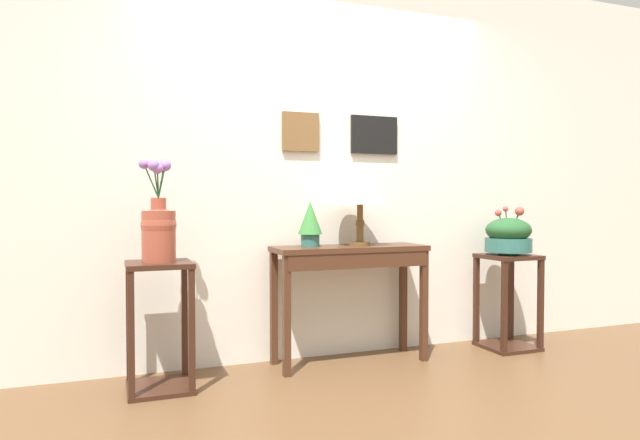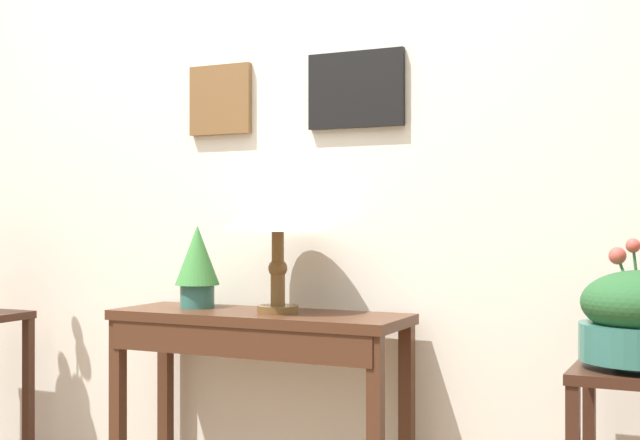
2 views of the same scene
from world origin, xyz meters
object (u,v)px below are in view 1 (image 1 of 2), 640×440
(table_lamp, at_px, (360,189))
(planter_bowl_wide_right, at_px, (508,235))
(potted_plant_on_console, at_px, (310,222))
(pedestal_stand_right, at_px, (508,302))
(flower_vase_tall_left, at_px, (159,227))
(console_table, at_px, (351,267))
(pedestal_stand_left, at_px, (160,326))

(table_lamp, bearing_deg, planter_bowl_wide_right, -3.61)
(potted_plant_on_console, height_order, pedestal_stand_right, potted_plant_on_console)
(potted_plant_on_console, bearing_deg, flower_vase_tall_left, -171.22)
(console_table, height_order, potted_plant_on_console, potted_plant_on_console)
(pedestal_stand_left, relative_size, pedestal_stand_right, 1.06)
(potted_plant_on_console, distance_m, pedestal_stand_left, 1.15)
(table_lamp, height_order, planter_bowl_wide_right, table_lamp)
(pedestal_stand_right, bearing_deg, console_table, 177.58)
(console_table, bearing_deg, pedestal_stand_left, -175.54)
(planter_bowl_wide_right, bearing_deg, potted_plant_on_console, 176.02)
(pedestal_stand_left, distance_m, planter_bowl_wide_right, 2.54)
(pedestal_stand_left, xyz_separation_m, planter_bowl_wide_right, (2.50, 0.04, 0.47))
(flower_vase_tall_left, bearing_deg, potted_plant_on_console, 8.78)
(console_table, distance_m, flower_vase_tall_left, 1.29)
(pedestal_stand_right, relative_size, planter_bowl_wide_right, 1.96)
(flower_vase_tall_left, relative_size, planter_bowl_wide_right, 1.68)
(flower_vase_tall_left, xyz_separation_m, pedestal_stand_right, (2.50, 0.05, -0.60))
(flower_vase_tall_left, bearing_deg, pedestal_stand_left, 62.13)
(table_lamp, xyz_separation_m, pedestal_stand_left, (-1.32, -0.12, -0.80))
(pedestal_stand_left, xyz_separation_m, flower_vase_tall_left, (-0.00, -0.00, 0.57))
(pedestal_stand_left, distance_m, flower_vase_tall_left, 0.57)
(potted_plant_on_console, height_order, pedestal_stand_left, potted_plant_on_console)
(potted_plant_on_console, bearing_deg, console_table, -10.98)
(console_table, relative_size, pedestal_stand_left, 1.40)
(console_table, height_order, flower_vase_tall_left, flower_vase_tall_left)
(pedestal_stand_right, bearing_deg, planter_bowl_wide_right, -20.18)
(table_lamp, bearing_deg, flower_vase_tall_left, -174.85)
(pedestal_stand_right, xyz_separation_m, planter_bowl_wide_right, (0.00, -0.00, 0.49))
(pedestal_stand_right, bearing_deg, table_lamp, 176.40)
(flower_vase_tall_left, height_order, pedestal_stand_right, flower_vase_tall_left)
(potted_plant_on_console, bearing_deg, pedestal_stand_left, -171.27)
(console_table, height_order, table_lamp, table_lamp)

